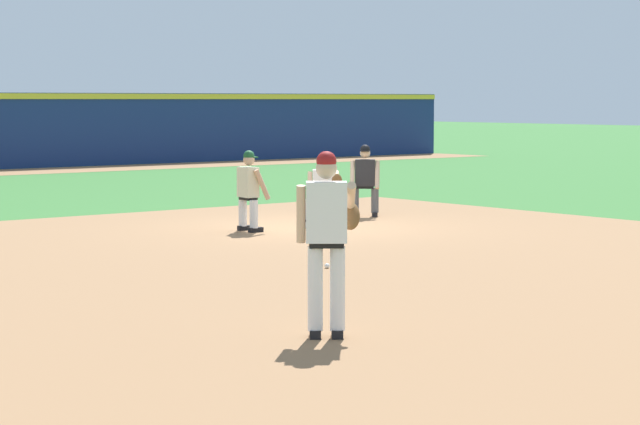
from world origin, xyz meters
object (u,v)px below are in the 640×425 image
object	(u,v)px
baseball	(327,266)
baserunner	(249,188)
first_base_bag	(312,225)
first_baseman	(324,186)
pitcher	(328,232)
umpire	(365,178)

from	to	relation	value
baseball	baserunner	size ratio (longest dim) A/B	0.05
first_base_bag	first_baseman	xyz separation A→B (m)	(0.49, 0.25, 0.69)
pitcher	umpire	distance (m)	12.90
baserunner	pitcher	bearing A→B (deg)	-120.95
first_base_bag	pitcher	bearing A→B (deg)	-127.43
first_base_bag	baserunner	bearing A→B (deg)	174.23
first_base_bag	first_baseman	bearing A→B (deg)	26.88
baserunner	first_base_bag	bearing A→B (deg)	-5.77
first_base_bag	baserunner	distance (m)	1.53
baseball	pitcher	bearing A→B (deg)	-128.86
pitcher	umpire	bearing A→B (deg)	47.66
baseball	umpire	bearing A→B (deg)	45.40
first_baseman	baseball	bearing A→B (deg)	-128.48
first_baseman	first_base_bag	bearing A→B (deg)	-153.12
baseball	first_baseman	distance (m)	6.20
pitcher	baserunner	xyz separation A→B (m)	(5.20, 8.67, -0.27)
first_base_bag	pitcher	xyz separation A→B (m)	(-6.53, -8.54, 1.01)
baserunner	umpire	xyz separation A→B (m)	(3.49, 0.86, 0.00)
baseball	umpire	xyz separation A→B (m)	(5.49, 5.57, 0.76)
baseball	baserunner	world-z (taller)	baserunner
first_base_bag	baseball	distance (m)	5.66
first_base_bag	baserunner	size ratio (longest dim) A/B	0.26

